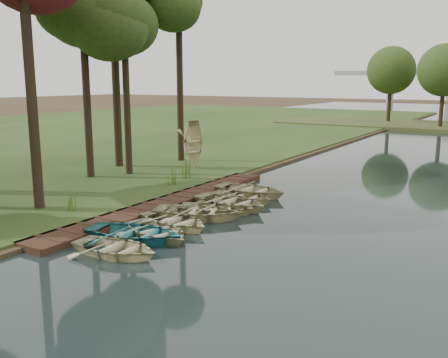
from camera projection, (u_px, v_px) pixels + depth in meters
The scene contains 19 objects.
ground at pixel (196, 210), 23.22m from camera, with size 300.00×300.00×0.00m, color #3D2F1D.
boardwalk at pixel (168, 203), 24.01m from camera, with size 1.60×16.00×0.30m, color #341E14.
rowboat_0 at pixel (116, 246), 17.06m from camera, with size 2.35×3.29×0.68m, color #C6BF8F.
rowboat_1 at pixel (134, 231), 18.55m from camera, with size 2.74×3.84×0.80m, color #2C767C.
rowboat_2 at pixel (157, 229), 18.91m from camera, with size 2.42×3.39×0.70m, color #C6BF8F.
rowboat_3 at pixel (174, 219), 20.34m from camera, with size 2.46×3.45×0.71m, color #C6BF8F.
rowboat_4 at pixel (198, 210), 21.54m from camera, with size 2.75×3.86×0.80m, color #C6BF8F.
rowboat_5 at pixel (216, 207), 22.31m from camera, with size 2.44×3.41×0.71m, color #C6BF8F.
rowboat_6 at pixel (231, 200), 23.35m from camera, with size 2.75×3.85×0.80m, color #C6BF8F.
rowboat_7 at pixel (242, 195), 24.59m from camera, with size 2.36×3.31×0.69m, color #C6BF8F.
rowboat_8 at pixel (250, 188), 25.84m from camera, with size 2.80×3.92×0.81m, color #C6BF8F.
stored_rowboat at pixel (193, 163), 32.69m from camera, with size 2.22×3.11×0.64m, color #C6BF8F.
tree_3 at pixel (82, 5), 27.93m from camera, with size 5.38×5.38×12.14m.
tree_4 at pixel (124, 33), 29.20m from camera, with size 4.28×4.28×10.28m.
tree_6 at pixel (179, 11), 34.01m from camera, with size 3.95×3.95×12.23m.
reeds_0 at pixel (72, 200), 22.00m from camera, with size 0.60×0.60×0.90m, color #3F661E.
reeds_1 at pixel (173, 175), 27.48m from camera, with size 0.60×0.60×1.01m, color #3F661E.
reeds_2 at pixel (187, 166), 30.55m from camera, with size 0.60×0.60×1.06m, color #3F661E.
reeds_3 at pixel (186, 168), 29.47m from camera, with size 0.60×0.60×1.10m, color #3F661E.
Camera 1 is at (12.90, -18.47, 5.94)m, focal length 40.00 mm.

